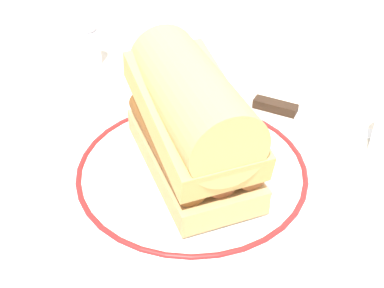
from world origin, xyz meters
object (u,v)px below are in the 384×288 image
(salt_shaker, at_px, (89,41))
(butter_knife, at_px, (302,114))
(plate, at_px, (192,172))
(sausage_sandwich, at_px, (192,119))

(salt_shaker, relative_size, butter_knife, 0.48)
(plate, xyz_separation_m, butter_knife, (0.02, 0.17, -0.00))
(salt_shaker, bearing_deg, plate, -14.78)
(plate, height_order, salt_shaker, salt_shaker)
(plate, distance_m, sausage_sandwich, 0.07)
(butter_knife, bearing_deg, sausage_sandwich, -95.34)
(plate, distance_m, butter_knife, 0.17)
(sausage_sandwich, relative_size, salt_shaker, 2.78)
(sausage_sandwich, bearing_deg, plate, -65.89)
(plate, bearing_deg, sausage_sandwich, 90.00)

